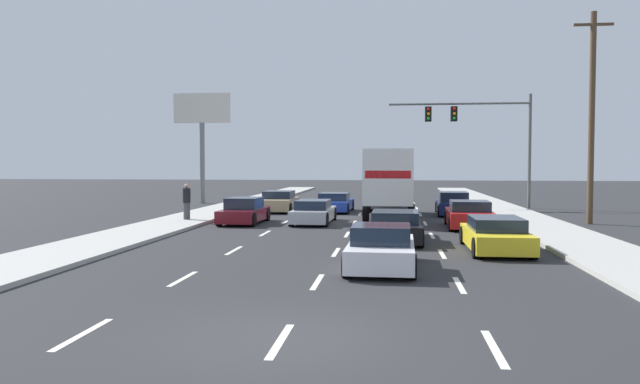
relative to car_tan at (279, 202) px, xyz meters
The scene contains 18 objects.
ground_plane 5.05m from the car_tan, 12.01° to the right, with size 140.00×140.00×0.00m, color #2B2B2D.
sidewalk_right 14.67m from the car_tan, 24.33° to the right, with size 3.02×80.00×0.14m, color #B2AFA8.
sidewalk_left 7.03m from the car_tan, 120.49° to the right, with size 3.02×80.00×0.14m, color #B2AFA8.
lane_markings 6.17m from the car_tan, 37.05° to the right, with size 6.94×57.00×0.01m.
car_tan is the anchor object (origin of this frame).
car_maroon 7.19m from the car_tan, 92.88° to the right, with size 1.87×4.07×1.25m.
car_blue 3.34m from the car_tan, ahead, with size 2.09×4.29×1.15m.
car_silver 7.33m from the car_tan, 66.26° to the right, with size 1.87×4.54×1.13m.
box_truck 7.70m from the car_tan, 29.47° to the right, with size 2.59×9.21×3.56m.
car_black 14.73m from the car_tan, 62.40° to the right, with size 2.01×4.71×1.14m.
car_white 20.22m from the car_tan, 71.49° to the right, with size 1.93×4.07×1.23m.
car_navy 10.17m from the car_tan, ahead, with size 1.96×4.70×1.31m.
car_red 13.00m from the car_tan, 38.77° to the right, with size 2.08×4.19×1.24m.
car_yellow 18.36m from the car_tan, 56.61° to the right, with size 1.92×4.45×1.13m.
traffic_signal_mast 13.57m from the car_tan, 21.23° to the left, with size 9.07×0.69×7.33m.
utility_pole_mid 17.62m from the car_tan, 19.22° to the right, with size 1.80×0.28×10.01m.
roadside_billboard 11.02m from the car_tan, 134.84° to the left, with size 4.14×0.36×7.93m.
pedestrian_near_corner 7.69m from the car_tan, 115.52° to the right, with size 0.38×0.38×1.75m.
Camera 1 is at (1.79, -9.85, 2.90)m, focal length 34.33 mm.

